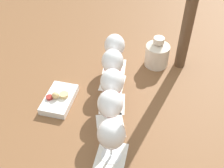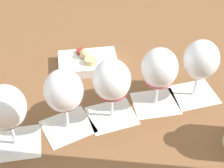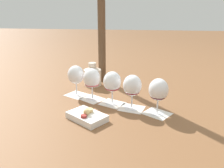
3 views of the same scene
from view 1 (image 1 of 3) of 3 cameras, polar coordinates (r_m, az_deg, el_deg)
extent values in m
plane|color=brown|center=(1.15, 0.02, -4.02)|extent=(8.00, 8.00, 0.00)
cube|color=silver|center=(1.33, 0.51, 3.57)|extent=(0.15, 0.15, 0.00)
cube|color=silver|center=(1.24, 0.10, 0.26)|extent=(0.16, 0.15, 0.00)
cube|color=silver|center=(1.15, -0.27, -3.93)|extent=(0.15, 0.14, 0.00)
cube|color=silver|center=(1.08, -0.34, -8.45)|extent=(0.14, 0.13, 0.00)
cube|color=silver|center=(1.00, -0.14, -14.31)|extent=(0.16, 0.15, 0.00)
cylinder|color=white|center=(1.32, 0.51, 3.70)|extent=(0.07, 0.07, 0.01)
cylinder|color=white|center=(1.30, 0.52, 4.98)|extent=(0.01, 0.01, 0.07)
ellipsoid|color=white|center=(1.25, 0.54, 7.86)|extent=(0.09, 0.09, 0.11)
ellipsoid|color=pink|center=(1.27, 0.53, 6.95)|extent=(0.08, 0.08, 0.04)
cylinder|color=white|center=(1.24, 0.10, 0.38)|extent=(0.07, 0.07, 0.01)
cylinder|color=white|center=(1.21, 0.10, 1.69)|extent=(0.01, 0.01, 0.07)
ellipsoid|color=white|center=(1.16, 0.11, 4.66)|extent=(0.09, 0.09, 0.11)
ellipsoid|color=#CB505B|center=(1.19, 0.11, 3.29)|extent=(0.08, 0.08, 0.02)
cylinder|color=white|center=(1.15, -0.27, -3.81)|extent=(0.07, 0.07, 0.01)
cylinder|color=white|center=(1.12, -0.27, -2.49)|extent=(0.01, 0.01, 0.07)
ellipsoid|color=white|center=(1.07, -0.29, 0.53)|extent=(0.09, 0.09, 0.11)
ellipsoid|color=#A32E38|center=(1.09, -0.28, -0.81)|extent=(0.08, 0.08, 0.02)
cylinder|color=white|center=(1.07, -0.34, -8.33)|extent=(0.07, 0.07, 0.01)
cylinder|color=white|center=(1.04, -0.34, -7.04)|extent=(0.01, 0.01, 0.07)
ellipsoid|color=white|center=(0.98, -0.36, -4.04)|extent=(0.09, 0.09, 0.11)
ellipsoid|color=maroon|center=(1.01, -0.36, -5.16)|extent=(0.08, 0.08, 0.04)
cylinder|color=white|center=(1.00, -0.14, -14.19)|extent=(0.07, 0.07, 0.01)
cylinder|color=white|center=(0.96, -0.14, -12.98)|extent=(0.01, 0.01, 0.07)
ellipsoid|color=white|center=(0.90, -0.15, -10.11)|extent=(0.09, 0.09, 0.11)
ellipsoid|color=#3E0616|center=(0.92, -0.15, -11.21)|extent=(0.08, 0.08, 0.03)
cylinder|color=beige|center=(1.33, 9.11, 5.77)|extent=(0.11, 0.11, 0.10)
cone|color=beige|center=(1.29, 9.41, 7.93)|extent=(0.11, 0.11, 0.02)
cylinder|color=beige|center=(1.28, 9.52, 8.75)|extent=(0.05, 0.05, 0.03)
cube|color=white|center=(1.17, -10.65, -3.06)|extent=(0.20, 0.19, 0.03)
cylinder|color=beige|center=(1.16, -9.34, -2.02)|extent=(0.02, 0.02, 0.01)
sphere|color=#DBB775|center=(1.15, -11.42, -2.27)|extent=(0.03, 0.03, 0.03)
cylinder|color=#DBB775|center=(1.15, -9.76, -2.24)|extent=(0.04, 0.04, 0.02)
cylinder|color=maroon|center=(1.16, -12.61, -2.68)|extent=(0.03, 0.03, 0.01)
camera|label=2|loc=(0.82, 46.21, 16.85)|focal=55.00mm
camera|label=3|loc=(1.09, -67.92, -5.18)|focal=38.00mm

